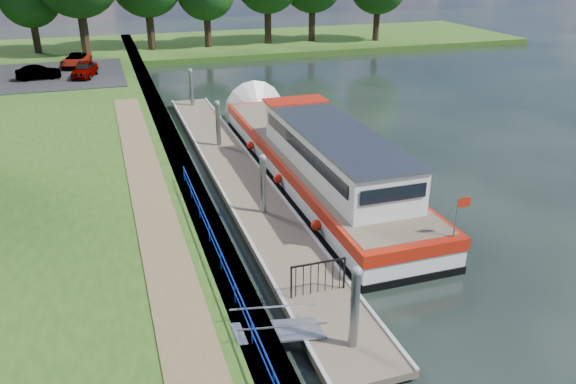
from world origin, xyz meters
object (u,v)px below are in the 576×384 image
object	(u,v)px
car_a	(85,69)
car_b	(38,72)
car_d	(76,60)
pontoon	(238,178)
barge	(310,155)

from	to	relation	value
car_a	car_b	size ratio (longest dim) A/B	1.10
car_b	car_d	world-z (taller)	car_d
pontoon	car_a	size ratio (longest dim) A/B	8.20
barge	car_b	distance (m)	27.75
pontoon	barge	distance (m)	3.73
car_b	barge	bearing A→B (deg)	-154.56
barge	car_b	size ratio (longest dim) A/B	6.34
car_b	car_a	bearing A→B (deg)	-99.47
pontoon	car_b	distance (m)	25.79
pontoon	car_b	bearing A→B (deg)	114.13
barge	car_a	xyz separation A→B (m)	(-10.63, 23.62, 0.37)
pontoon	car_a	distance (m)	24.32
car_b	pontoon	bearing A→B (deg)	-161.04
car_b	car_d	xyz separation A→B (m)	(2.76, 4.38, 0.03)
barge	car_a	bearing A→B (deg)	114.23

